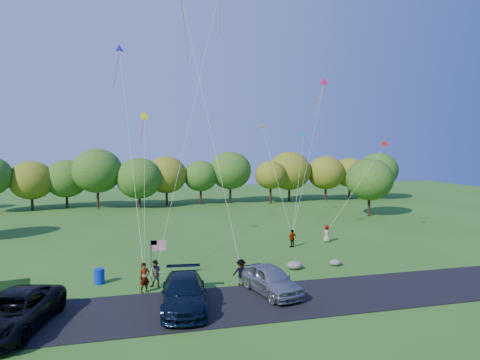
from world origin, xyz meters
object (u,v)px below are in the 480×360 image
object	(u,v)px
flyer_e	(327,234)
park_bench	(14,287)
flyer_a	(144,278)
minivan_navy	(184,293)
flyer_d	(292,238)
minivan_dark	(12,312)
trash_barrel	(99,276)
minivan_silver	(271,280)
flyer_b	(156,274)
flyer_c	(241,272)

from	to	relation	value
flyer_e	park_bench	world-z (taller)	flyer_e
park_bench	flyer_a	bearing A→B (deg)	-22.10
minivan_navy	flyer_d	xyz separation A→B (m)	(11.13, 12.25, -0.13)
minivan_dark	park_bench	bearing A→B (deg)	116.52
flyer_a	trash_barrel	xyz separation A→B (m)	(-2.82, 2.49, -0.44)
flyer_d	trash_barrel	world-z (taller)	flyer_d
minivan_dark	minivan_silver	bearing A→B (deg)	21.22
minivan_dark	trash_barrel	distance (m)	7.47
flyer_e	flyer_b	bearing A→B (deg)	53.74
minivan_navy	flyer_e	xyz separation A→B (m)	(15.01, 13.34, -0.12)
flyer_b	flyer_d	size ratio (longest dim) A/B	1.10
minivan_dark	minivan_silver	size ratio (longest dim) A/B	1.31
minivan_navy	flyer_b	xyz separation A→B (m)	(-1.29, 4.09, -0.04)
minivan_navy	flyer_a	world-z (taller)	flyer_a
minivan_dark	flyer_e	xyz separation A→B (m)	(23.42, 14.13, -0.17)
minivan_navy	flyer_e	world-z (taller)	minivan_navy
minivan_navy	flyer_a	distance (m)	3.85
park_bench	trash_barrel	xyz separation A→B (m)	(4.83, 1.04, -0.03)
flyer_d	flyer_c	bearing A→B (deg)	32.93
minivan_dark	minivan_navy	distance (m)	8.45
minivan_silver	flyer_a	distance (m)	7.75
flyer_a	trash_barrel	bearing A→B (deg)	114.22
minivan_dark	park_bench	size ratio (longest dim) A/B	3.70
minivan_dark	trash_barrel	size ratio (longest dim) A/B	6.59
flyer_b	trash_barrel	xyz separation A→B (m)	(-3.56, 1.66, -0.38)
flyer_c	minivan_silver	bearing A→B (deg)	140.55
flyer_a	flyer_c	xyz separation A→B (m)	(6.11, -0.09, -0.09)
minivan_dark	flyer_b	bearing A→B (deg)	47.94
flyer_c	park_bench	distance (m)	13.86
flyer_c	flyer_e	xyz separation A→B (m)	(10.93, 10.16, -0.04)
flyer_a	flyer_b	world-z (taller)	flyer_a
minivan_dark	flyer_d	size ratio (longest dim) A/B	4.13
minivan_dark	flyer_b	size ratio (longest dim) A/B	3.74
flyer_c	park_bench	xyz separation A→B (m)	(-13.77, 1.54, -0.33)
minivan_dark	flyer_e	world-z (taller)	minivan_dark
minivan_silver	trash_barrel	xyz separation A→B (m)	(-10.26, 4.67, -0.42)
flyer_b	park_bench	xyz separation A→B (m)	(-8.39, 0.62, -0.35)
flyer_e	trash_barrel	size ratio (longest dim) A/B	1.62
flyer_e	flyer_c	bearing A→B (deg)	67.10
minivan_dark	flyer_b	distance (m)	8.63
flyer_a	flyer_d	size ratio (longest dim) A/B	1.18
flyer_b	flyer_d	distance (m)	14.87
flyer_d	flyer_b	bearing A→B (deg)	14.07
minivan_navy	flyer_d	bearing A→B (deg)	53.92
flyer_a	flyer_e	world-z (taller)	flyer_a
minivan_navy	park_bench	world-z (taller)	minivan_navy
flyer_a	park_bench	xyz separation A→B (m)	(-7.66, 1.45, -0.41)
minivan_dark	flyer_c	size ratio (longest dim) A/B	3.86
flyer_b	flyer_e	size ratio (longest dim) A/B	1.09
flyer_b	flyer_c	size ratio (longest dim) A/B	1.03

